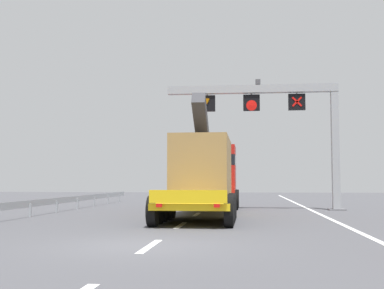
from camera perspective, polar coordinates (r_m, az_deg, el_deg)
ground at (r=12.90m, az=-5.90°, el=-11.42°), size 112.00×112.00×0.00m
lane_markings at (r=27.30m, az=1.16°, el=-7.56°), size 0.20×43.86×0.01m
edge_line_right at (r=24.82m, az=14.52°, el=-7.77°), size 0.20×63.00×0.01m
overhead_lane_gantry at (r=28.74m, az=9.71°, el=3.84°), size 9.88×0.90×7.38m
heavy_haul_truck_yellow at (r=25.07m, az=1.78°, el=-3.33°), size 3.04×14.07×5.30m
guardrail_left at (r=26.55m, az=-15.26°, el=-6.31°), size 0.13×28.36×0.76m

